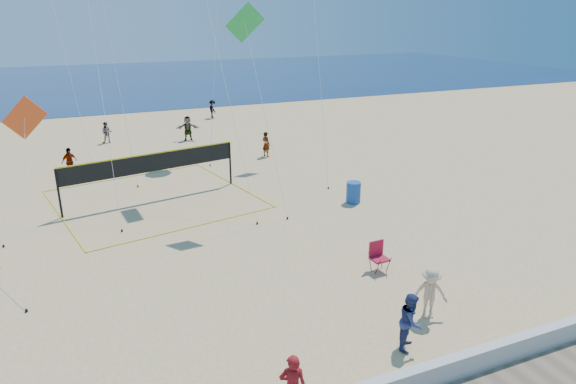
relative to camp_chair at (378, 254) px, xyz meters
name	(u,v)px	position (x,y,z in m)	size (l,w,h in m)	color
ground	(270,346)	(-5.13, -2.60, -0.62)	(120.00, 120.00, 0.00)	tan
ocean	(100,81)	(-5.13, 59.40, -0.60)	(140.00, 50.00, 0.03)	navy
bystander_a	(411,321)	(-1.62, -4.14, 0.20)	(0.80, 0.62, 1.64)	navy
bystander_b	(430,293)	(-0.21, -3.14, 0.20)	(1.05, 0.60, 1.63)	tan
far_person_0	(69,162)	(-9.73, 16.39, 0.18)	(0.93, 0.39, 1.59)	gray
far_person_1	(188,128)	(-1.77, 22.08, 0.25)	(1.60, 0.51, 1.73)	gray
far_person_2	(266,144)	(1.80, 15.79, 0.18)	(0.58, 0.38, 1.59)	gray
far_person_3	(107,133)	(-7.16, 23.47, 0.12)	(0.72, 0.56, 1.48)	gray
far_person_4	(213,109)	(2.01, 29.27, 0.16)	(1.00, 0.57, 1.55)	gray
camp_chair	(378,254)	(0.00, 0.00, 0.00)	(0.62, 0.75, 1.21)	maroon
trash_barrel	(353,192)	(2.67, 6.32, -0.10)	(0.69, 0.69, 1.03)	#174599
volleyball_net	(151,168)	(-6.08, 10.57, 0.97)	(10.21, 10.09, 2.33)	black
kite_3	(25,125)	(-10.93, 7.06, 4.16)	(1.63, 5.72, 5.85)	#E4491A
kite_4	(247,34)	(-2.21, 7.16, 7.24)	(2.01, 1.96, 9.09)	green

